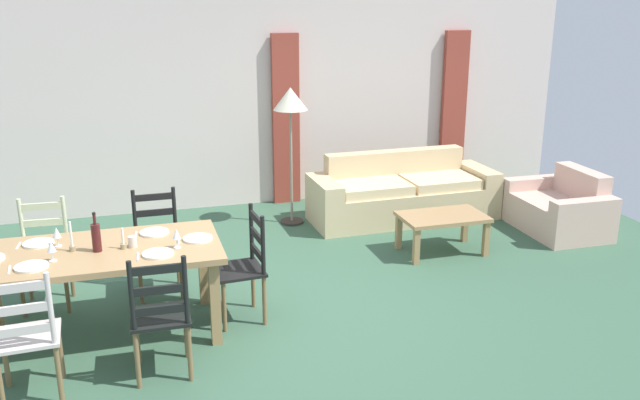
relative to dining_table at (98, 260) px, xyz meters
name	(u,v)px	position (x,y,z in m)	size (l,w,h in m)	color
ground_plane	(277,313)	(1.42, 0.01, -0.67)	(9.60, 9.60, 0.02)	#395E46
wall_far	(216,102)	(1.42, 3.31, 0.69)	(9.60, 0.16, 2.70)	silver
curtain_panel_left	(286,120)	(2.29, 3.17, 0.44)	(0.35, 0.08, 2.20)	#9B3D30
curtain_panel_right	(453,112)	(4.69, 3.17, 0.44)	(0.35, 0.08, 2.20)	#9B3D30
dining_table	(98,260)	(0.00, 0.00, 0.00)	(1.90, 0.96, 0.75)	#A88254
dining_chair_near_left	(26,336)	(-0.46, -0.79, -0.19)	(0.44, 0.42, 0.96)	beige
dining_chair_near_right	(161,316)	(0.42, -0.74, -0.19)	(0.43, 0.41, 0.96)	black
dining_chair_far_left	(45,254)	(-0.48, 0.76, -0.19)	(0.44, 0.42, 0.96)	beige
dining_chair_far_right	(157,243)	(0.49, 0.77, -0.19)	(0.42, 0.40, 0.96)	black
dining_chair_head_east	(244,266)	(1.15, -0.01, -0.19)	(0.43, 0.45, 0.96)	black
dinner_plate_near_left	(31,267)	(-0.45, -0.25, 0.10)	(0.24, 0.24, 0.02)	white
fork_near_left	(9,270)	(-0.60, -0.25, 0.09)	(0.02, 0.17, 0.01)	silver
dinner_plate_near_right	(158,254)	(0.45, -0.25, 0.10)	(0.24, 0.24, 0.02)	white
fork_near_right	(138,256)	(0.30, -0.25, 0.09)	(0.02, 0.17, 0.01)	silver
dinner_plate_far_left	(38,243)	(-0.45, 0.25, 0.10)	(0.24, 0.24, 0.02)	white
fork_far_left	(18,246)	(-0.60, 0.25, 0.09)	(0.02, 0.17, 0.01)	silver
dinner_plate_far_right	(154,232)	(0.45, 0.25, 0.10)	(0.24, 0.24, 0.02)	white
fork_far_right	(136,235)	(0.30, 0.25, 0.09)	(0.02, 0.17, 0.01)	silver
dinner_plate_head_east	(198,238)	(0.78, 0.00, 0.10)	(0.24, 0.24, 0.02)	white
fork_head_east	(179,241)	(0.63, 0.00, 0.09)	(0.02, 0.17, 0.01)	silver
wine_bottle	(96,237)	(0.01, -0.04, 0.20)	(0.07, 0.07, 0.32)	#471919
wine_glass_near_left	(51,247)	(-0.31, -0.16, 0.20)	(0.06, 0.06, 0.16)	white
wine_glass_near_right	(176,234)	(0.60, -0.14, 0.20)	(0.06, 0.06, 0.16)	white
wine_glass_far_left	(57,233)	(-0.30, 0.16, 0.20)	(0.06, 0.06, 0.16)	white
coffee_cup_primary	(133,242)	(0.27, -0.03, 0.13)	(0.07, 0.07, 0.09)	beige
candle_tall	(72,243)	(-0.18, 0.02, 0.15)	(0.05, 0.05, 0.24)	#998C66
candle_short	(123,243)	(0.20, -0.04, 0.13)	(0.05, 0.05, 0.17)	#998C66
couch	(401,195)	(3.49, 2.12, -0.37)	(2.30, 0.85, 0.80)	beige
coffee_table	(443,221)	(3.45, 0.91, -0.31)	(0.90, 0.56, 0.42)	#A88254
armchair_upholstered	(562,210)	(5.11, 1.16, -0.41)	(0.82, 1.17, 0.72)	beige
standing_lamp	(290,107)	(2.14, 2.31, 0.75)	(0.40, 0.40, 1.64)	#332D28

